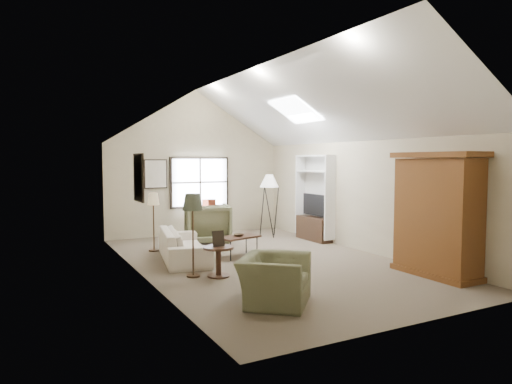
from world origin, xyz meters
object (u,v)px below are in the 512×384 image
armoire (437,214)px  side_chair (210,217)px  sofa (184,245)px  side_table (219,262)px  coffee_table (239,247)px  armchair_far (207,224)px  armchair_near (274,280)px

armoire → side_chair: armoire is taller
sofa → side_chair: (1.72, 2.76, 0.17)m
side_table → armoire: bearing=-26.4°
armoire → side_chair: bearing=107.1°
side_table → side_chair: side_chair is taller
sofa → coffee_table: sofa is taller
sofa → side_chair: 3.26m
side_table → sofa: bearing=93.6°
armchair_far → side_table: bearing=86.7°
side_chair → side_table: bearing=-101.9°
armchair_near → armchair_far: bearing=31.7°
coffee_table → side_chair: side_chair is taller
sofa → armchair_far: size_ratio=1.98×
armchair_far → coffee_table: armchair_far is taller
armoire → side_table: (-3.49, 1.74, -0.83)m
armchair_near → armchair_far: armchair_far is taller
armchair_near → side_table: (-0.12, 1.78, -0.07)m
side_chair → armchair_near: bearing=-95.2°
side_table → side_chair: size_ratio=0.56×
armchair_near → armoire: bearing=-47.3°
armchair_far → coffee_table: size_ratio=1.24×
armoire → coffee_table: (-2.46, 3.05, -0.87)m
armoire → armchair_near: size_ratio=2.08×
armoire → sofa: bearing=137.1°
armoire → armchair_far: 5.41m
sofa → side_table: size_ratio=3.99×
armoire → armchair_far: size_ratio=2.02×
sofa → armchair_near: size_ratio=2.04×
armoire → sofa: (-3.59, 3.34, -0.78)m
side_table → armchair_near: bearing=-86.2°
sofa → armchair_near: 3.38m
sofa → side_table: bearing=-165.4°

